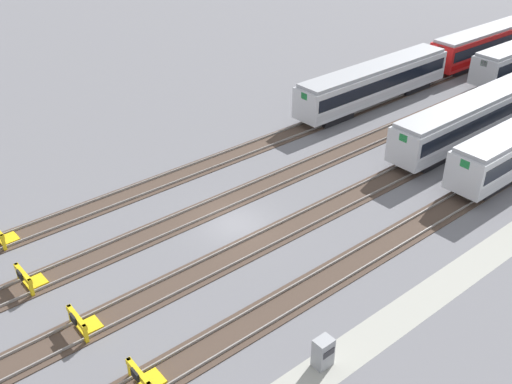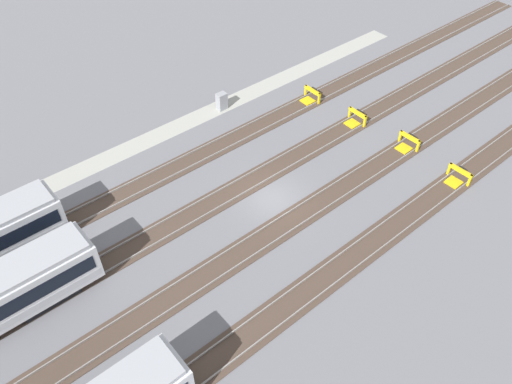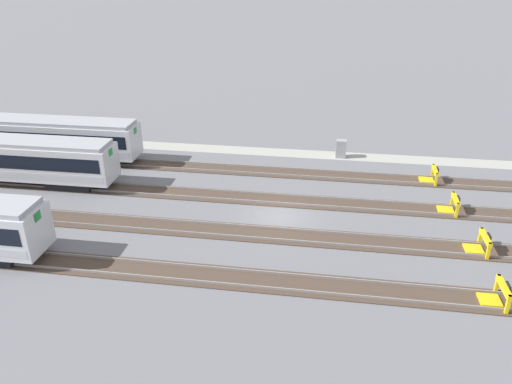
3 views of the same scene
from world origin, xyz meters
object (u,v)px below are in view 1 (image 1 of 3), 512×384
(subway_car_front_row_right_inner, at_px, (472,118))
(bumper_stop_far_inner_track, at_px, (2,236))
(subway_car_front_row_left_inner, at_px, (374,83))
(bumper_stop_near_inner_track, at_px, (83,323))
(subway_car_front_row_rightmost, at_px, (490,42))
(bumper_stop_nearest_track, at_px, (144,378))
(electrical_cabinet, at_px, (323,352))
(bumper_stop_middle_track, at_px, (29,279))

(subway_car_front_row_right_inner, relative_size, bumper_stop_far_inner_track, 8.99)
(subway_car_front_row_left_inner, xyz_separation_m, bumper_stop_far_inner_track, (-34.42, 0.02, -1.53))
(bumper_stop_near_inner_track, bearing_deg, subway_car_front_row_right_inner, 0.00)
(subway_car_front_row_rightmost, bearing_deg, bumper_stop_nearest_track, -163.81)
(bumper_stop_far_inner_track, relative_size, electrical_cabinet, 1.25)
(bumper_stop_nearest_track, bearing_deg, bumper_stop_far_inner_track, 93.51)
(bumper_stop_near_inner_track, relative_size, bumper_stop_far_inner_track, 1.00)
(electrical_cabinet, bearing_deg, subway_car_front_row_left_inner, 36.64)
(subway_car_front_row_rightmost, height_order, bumper_stop_nearest_track, subway_car_front_row_rightmost)
(bumper_stop_nearest_track, relative_size, bumper_stop_near_inner_track, 1.00)
(subway_car_front_row_right_inner, bearing_deg, subway_car_front_row_rightmost, 27.98)
(bumper_stop_nearest_track, bearing_deg, subway_car_front_row_right_inner, 8.66)
(bumper_stop_near_inner_track, distance_m, bumper_stop_far_inner_track, 10.22)
(subway_car_front_row_right_inner, xyz_separation_m, bumper_stop_nearest_track, (-33.49, -5.10, -1.53))
(subway_car_front_row_rightmost, relative_size, bumper_stop_far_inner_track, 9.00)
(subway_car_front_row_right_inner, relative_size, bumper_stop_nearest_track, 8.99)
(subway_car_front_row_right_inner, distance_m, bumper_stop_far_inner_track, 35.94)
(bumper_stop_near_inner_track, height_order, bumper_stop_far_inner_track, same)
(bumper_stop_middle_track, xyz_separation_m, electrical_cabinet, (8.43, -14.51, 0.29))
(electrical_cabinet, bearing_deg, bumper_stop_near_inner_track, 129.29)
(bumper_stop_nearest_track, bearing_deg, subway_car_front_row_left_inner, 24.56)
(subway_car_front_row_right_inner, relative_size, subway_car_front_row_rightmost, 1.00)
(bumper_stop_nearest_track, bearing_deg, electrical_cabinet, -31.05)
(subway_car_front_row_right_inner, xyz_separation_m, bumper_stop_middle_track, (-34.77, 5.11, -1.53))
(subway_car_front_row_rightmost, xyz_separation_m, electrical_cabinet, (-45.51, -19.58, -1.24))
(subway_car_front_row_rightmost, bearing_deg, bumper_stop_near_inner_track, -169.17)
(subway_car_front_row_right_inner, height_order, bumper_stop_nearest_track, subway_car_front_row_right_inner)
(subway_car_front_row_rightmost, height_order, bumper_stop_middle_track, subway_car_front_row_rightmost)
(subway_car_front_row_left_inner, height_order, subway_car_front_row_right_inner, same)
(bumper_stop_near_inner_track, xyz_separation_m, bumper_stop_far_inner_track, (-0.38, 10.22, 0.00))
(bumper_stop_nearest_track, bearing_deg, bumper_stop_near_inner_track, 96.20)
(bumper_stop_middle_track, bearing_deg, electrical_cabinet, -59.86)
(subway_car_front_row_rightmost, xyz_separation_m, bumper_stop_middle_track, (-53.93, -5.07, -1.53))
(subway_car_front_row_left_inner, bearing_deg, subway_car_front_row_rightmost, -0.07)
(bumper_stop_far_inner_track, bearing_deg, subway_car_front_row_left_inner, -0.03)
(subway_car_front_row_left_inner, height_order, bumper_stop_near_inner_track, subway_car_front_row_left_inner)
(bumper_stop_nearest_track, distance_m, bumper_stop_far_inner_track, 15.35)
(subway_car_front_row_rightmost, height_order, bumper_stop_near_inner_track, subway_car_front_row_rightmost)
(electrical_cabinet, bearing_deg, bumper_stop_far_inner_track, 112.38)
(subway_car_front_row_rightmost, height_order, electrical_cabinet, subway_car_front_row_rightmost)
(subway_car_front_row_rightmost, height_order, bumper_stop_far_inner_track, subway_car_front_row_rightmost)
(subway_car_front_row_left_inner, bearing_deg, bumper_stop_far_inner_track, 179.97)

